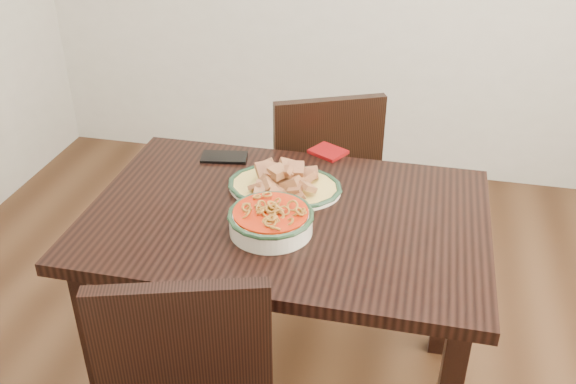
% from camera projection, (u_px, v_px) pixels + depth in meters
% --- Properties ---
extents(dining_table, '(1.20, 0.80, 0.75)m').
position_uv_depth(dining_table, '(287.00, 239.00, 1.98)').
color(dining_table, black).
rests_on(dining_table, ground).
extents(chair_far, '(0.56, 0.56, 0.89)m').
position_uv_depth(chair_far, '(321.00, 178.00, 2.62)').
color(chair_far, black).
rests_on(chair_far, ground).
extents(fish_plate, '(0.36, 0.28, 0.11)m').
position_uv_depth(fish_plate, '(285.00, 177.00, 2.02)').
color(fish_plate, white).
rests_on(fish_plate, dining_table).
extents(noodle_bowl, '(0.25, 0.25, 0.08)m').
position_uv_depth(noodle_bowl, '(271.00, 218.00, 1.82)').
color(noodle_bowl, beige).
rests_on(noodle_bowl, dining_table).
extents(smartphone, '(0.17, 0.11, 0.01)m').
position_uv_depth(smartphone, '(224.00, 157.00, 2.23)').
color(smartphone, black).
rests_on(smartphone, dining_table).
extents(napkin, '(0.15, 0.14, 0.01)m').
position_uv_depth(napkin, '(328.00, 152.00, 2.26)').
color(napkin, maroon).
rests_on(napkin, dining_table).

